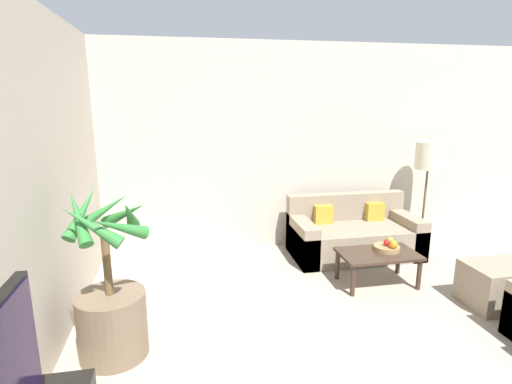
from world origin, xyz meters
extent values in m
cube|color=#BCB2A3|center=(0.00, 6.36, 1.35)|extent=(8.32, 0.06, 2.70)
cylinder|color=brown|center=(-2.94, 4.20, 0.26)|extent=(0.53, 0.53, 0.52)
cylinder|color=brown|center=(-2.94, 4.20, 0.77)|extent=(0.06, 0.06, 0.49)
cone|color=#2D7533|center=(-2.75, 4.20, 1.14)|extent=(0.10, 0.44, 0.35)
cone|color=#2D7533|center=(-2.80, 4.36, 1.11)|extent=(0.42, 0.37, 0.29)
cone|color=#2D7533|center=(-2.98, 4.39, 1.13)|extent=(0.46, 0.20, 0.32)
cone|color=#2D7533|center=(-3.09, 4.27, 1.17)|extent=(0.27, 0.42, 0.38)
cone|color=#2D7533|center=(-3.09, 4.12, 1.17)|extent=(0.27, 0.41, 0.39)
cone|color=#2D7533|center=(-2.98, 4.01, 1.14)|extent=(0.46, 0.20, 0.34)
cone|color=#2D7533|center=(-2.80, 4.03, 1.11)|extent=(0.42, 0.37, 0.29)
cube|color=gray|center=(-0.19, 5.76, 0.20)|extent=(1.61, 0.81, 0.40)
cube|color=gray|center=(-0.19, 6.08, 0.57)|extent=(1.61, 0.16, 0.36)
cube|color=gray|center=(-0.90, 5.76, 0.26)|extent=(0.20, 0.81, 0.52)
cube|color=gray|center=(0.51, 5.76, 0.26)|extent=(0.20, 0.81, 0.52)
cube|color=gold|center=(-0.55, 5.96, 0.52)|extent=(0.24, 0.12, 0.24)
cube|color=gold|center=(0.17, 5.96, 0.52)|extent=(0.24, 0.12, 0.24)
cylinder|color=brown|center=(0.88, 5.93, 0.01)|extent=(0.24, 0.24, 0.03)
cylinder|color=brown|center=(0.88, 5.93, 0.55)|extent=(0.03, 0.03, 1.05)
cylinder|color=beige|center=(0.88, 5.93, 1.25)|extent=(0.35, 0.35, 0.36)
cylinder|color=#38281E|center=(-0.67, 4.74, 0.17)|extent=(0.05, 0.05, 0.33)
cylinder|color=#38281E|center=(0.08, 4.74, 0.17)|extent=(0.05, 0.05, 0.33)
cylinder|color=#38281E|center=(-0.67, 5.15, 0.17)|extent=(0.05, 0.05, 0.33)
cylinder|color=#38281E|center=(0.08, 5.15, 0.17)|extent=(0.05, 0.05, 0.33)
cube|color=#38281E|center=(-0.30, 4.95, 0.35)|extent=(0.84, 0.50, 0.03)
cylinder|color=#997A4C|center=(-0.17, 4.99, 0.39)|extent=(0.28, 0.28, 0.05)
sphere|color=red|center=(-0.17, 4.99, 0.45)|extent=(0.07, 0.07, 0.07)
sphere|color=olive|center=(-0.11, 5.05, 0.46)|extent=(0.08, 0.08, 0.08)
sphere|color=orange|center=(-0.14, 4.91, 0.46)|extent=(0.08, 0.08, 0.08)
cube|color=gray|center=(0.64, 4.30, 0.21)|extent=(0.60, 0.48, 0.42)
camera|label=1|loc=(-2.37, 1.23, 1.99)|focal=28.00mm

